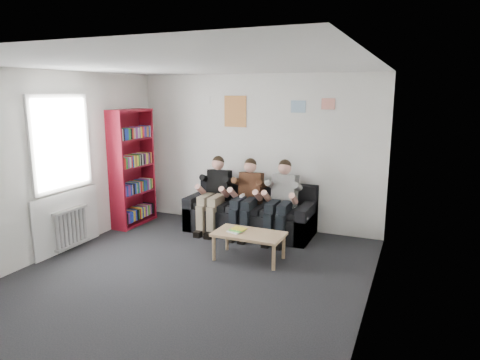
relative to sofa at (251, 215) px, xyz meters
The scene contains 14 objects.
room_shell 2.34m from the sofa, 91.71° to the right, with size 5.00×5.00×5.00m.
sofa is the anchor object (origin of this frame).
bookshelf 2.29m from the sofa, 169.00° to the right, with size 0.31×0.94×2.09m.
coffee_table 1.28m from the sofa, 69.54° to the right, with size 1.01×0.55×0.40m.
game_cases 1.25m from the sofa, 77.65° to the right, with size 0.24×0.21×0.05m.
person_left 0.73m from the sofa, 161.87° to the right, with size 0.39×0.84×1.30m.
person_middle 0.40m from the sofa, 90.00° to the right, with size 0.39×0.84×1.30m.
person_right 0.73m from the sofa, 18.19° to the right, with size 0.40×0.85×1.31m.
radiator 2.91m from the sofa, 139.52° to the right, with size 0.10×0.64×0.60m.
window 3.05m from the sofa, 140.45° to the right, with size 0.05×1.30×2.36m.
poster_large 1.85m from the sofa, 139.14° to the left, with size 0.42×0.01×0.55m, color gold.
poster_blue 2.01m from the sofa, 30.19° to the left, with size 0.25×0.01×0.20m, color #3D94D1.
poster_pink 2.27m from the sofa, 18.61° to the left, with size 0.22×0.01×0.18m, color #DE45B3.
poster_sign 2.25m from the sofa, 159.37° to the left, with size 0.20×0.01×0.14m, color white.
Camera 1 is at (2.68, -4.56, 2.39)m, focal length 32.00 mm.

